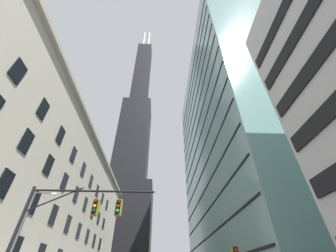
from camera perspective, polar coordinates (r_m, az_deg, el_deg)
station_building at (r=40.97m, az=-33.91°, el=-16.96°), size 15.56×62.67×24.65m
dark_skyscraper at (r=108.37m, az=-10.39°, el=-9.26°), size 23.95×23.95×184.77m
glass_office_midrise at (r=52.17m, az=16.42°, el=-4.26°), size 15.06×48.45×58.68m
traffic_signal_mast at (r=15.40m, az=-25.02°, el=-22.62°), size 8.55×0.63×6.86m
street_lamppost at (r=20.82m, az=-36.16°, el=-23.29°), size 2.00×0.32×7.83m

